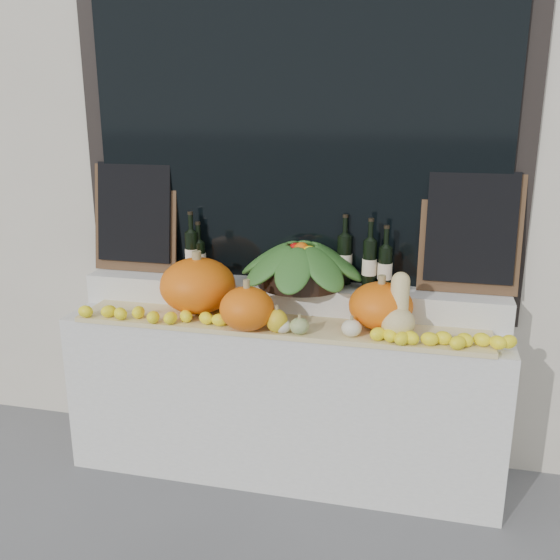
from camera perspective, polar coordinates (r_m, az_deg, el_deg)
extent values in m
cube|color=beige|center=(3.81, 2.98, 20.02)|extent=(7.00, 0.90, 4.50)
cube|color=black|center=(3.36, 1.43, 14.56)|extent=(2.40, 0.04, 2.10)
cube|color=black|center=(3.33, 1.32, 14.54)|extent=(2.20, 0.02, 2.00)
cube|color=silver|center=(3.46, 0.29, -10.52)|extent=(2.30, 0.55, 0.88)
cube|color=silver|center=(3.40, 0.88, -1.55)|extent=(2.30, 0.25, 0.16)
cube|color=tan|center=(3.17, -0.21, -4.20)|extent=(2.10, 0.32, 0.02)
ellipsoid|color=orange|center=(3.32, -7.53, -0.49)|extent=(0.50, 0.50, 0.29)
ellipsoid|color=orange|center=(3.11, 9.19, -2.33)|extent=(0.33, 0.33, 0.23)
ellipsoid|color=orange|center=(3.05, -3.05, -2.63)|extent=(0.35, 0.35, 0.22)
ellipsoid|color=#D9C17F|center=(3.01, 10.72, -3.85)|extent=(0.16, 0.16, 0.15)
cylinder|color=#D9C17F|center=(3.03, 10.88, -1.58)|extent=(0.09, 0.14, 0.18)
sphere|color=#D9C17F|center=(3.04, 10.99, -0.10)|extent=(0.09, 0.09, 0.09)
ellipsoid|color=#3D6B20|center=(3.01, 1.79, -4.22)|extent=(0.10, 0.10, 0.08)
cylinder|color=olive|center=(3.00, 1.80, -3.30)|extent=(0.02, 0.02, 0.02)
ellipsoid|color=#3D6B20|center=(3.08, -2.95, -3.64)|extent=(0.10, 0.10, 0.09)
cylinder|color=olive|center=(3.06, -2.97, -2.62)|extent=(0.02, 0.02, 0.02)
ellipsoid|color=beige|center=(3.03, 0.23, -4.23)|extent=(0.08, 0.08, 0.07)
cylinder|color=olive|center=(3.02, 0.23, -3.43)|extent=(0.02, 0.02, 0.02)
ellipsoid|color=gold|center=(3.03, -0.29, -3.76)|extent=(0.11, 0.11, 0.12)
cylinder|color=olive|center=(3.01, -0.29, -2.52)|extent=(0.02, 0.02, 0.02)
ellipsoid|color=beige|center=(3.00, 6.56, -4.38)|extent=(0.10, 0.10, 0.08)
cylinder|color=olive|center=(2.99, 6.59, -3.44)|extent=(0.02, 0.02, 0.02)
cylinder|color=black|center=(3.33, 1.96, 0.52)|extent=(0.47, 0.47, 0.11)
cylinder|color=black|center=(3.51, -8.05, 2.35)|extent=(0.07, 0.07, 0.25)
cylinder|color=black|center=(3.47, -8.17, 5.16)|extent=(0.03, 0.03, 0.10)
cylinder|color=beige|center=(3.51, -8.05, 2.19)|extent=(0.08, 0.08, 0.08)
cylinder|color=black|center=(3.46, -8.20, 6.07)|extent=(0.03, 0.03, 0.02)
cylinder|color=black|center=(3.52, -7.40, 1.94)|extent=(0.07, 0.07, 0.19)
cylinder|color=black|center=(3.49, -7.49, 4.27)|extent=(0.03, 0.03, 0.10)
cylinder|color=beige|center=(3.53, -7.39, 1.78)|extent=(0.08, 0.08, 0.08)
cylinder|color=black|center=(3.48, -7.52, 5.17)|extent=(0.03, 0.03, 0.02)
cylinder|color=black|center=(3.35, 5.90, 1.85)|extent=(0.08, 0.08, 0.26)
cylinder|color=black|center=(3.31, 5.99, 4.88)|extent=(0.03, 0.03, 0.10)
cylinder|color=beige|center=(3.35, 5.89, 1.69)|extent=(0.08, 0.08, 0.08)
cylinder|color=black|center=(3.30, 6.02, 5.84)|extent=(0.03, 0.03, 0.02)
cylinder|color=black|center=(3.26, 8.17, 1.38)|extent=(0.07, 0.07, 0.26)
cylinder|color=black|center=(3.22, 8.30, 4.49)|extent=(0.03, 0.03, 0.10)
cylinder|color=beige|center=(3.27, 8.16, 1.21)|extent=(0.08, 0.08, 0.08)
cylinder|color=black|center=(3.21, 8.34, 5.47)|extent=(0.03, 0.03, 0.02)
cylinder|color=black|center=(3.26, 9.56, 1.01)|extent=(0.07, 0.07, 0.23)
cylinder|color=black|center=(3.22, 9.69, 3.83)|extent=(0.03, 0.03, 0.10)
cylinder|color=beige|center=(3.27, 9.55, 0.84)|extent=(0.08, 0.08, 0.08)
cylinder|color=black|center=(3.21, 9.74, 4.81)|extent=(0.03, 0.03, 0.02)
cube|color=#4C331E|center=(3.67, -13.07, 5.62)|extent=(0.50, 0.11, 0.62)
cube|color=black|center=(3.65, -13.21, 6.03)|extent=(0.44, 0.10, 0.56)
cube|color=#4C331E|center=(3.30, 17.01, 4.16)|extent=(0.50, 0.11, 0.62)
cube|color=black|center=(3.28, 17.07, 4.62)|extent=(0.44, 0.10, 0.56)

